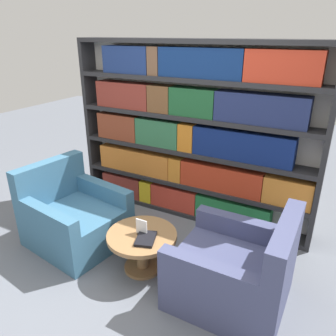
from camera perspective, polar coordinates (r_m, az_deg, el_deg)
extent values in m
plane|color=slate|center=(3.22, -7.95, -19.00)|extent=(14.00, 14.00, 0.00)
cube|color=silver|center=(3.92, 4.70, 6.31)|extent=(2.91, 0.05, 2.07)
cube|color=#262628|center=(4.57, -12.76, 8.20)|extent=(0.05, 0.30, 2.07)
cube|color=#262628|center=(3.50, 25.73, 2.06)|extent=(0.05, 0.30, 2.07)
cube|color=#262628|center=(4.21, 3.56, -7.40)|extent=(2.81, 0.30, 0.05)
cube|color=#262628|center=(4.03, 3.70, -2.62)|extent=(2.81, 0.30, 0.05)
cube|color=#262628|center=(3.87, 3.85, 2.93)|extent=(2.81, 0.30, 0.05)
cube|color=#262628|center=(3.75, 4.01, 8.88)|extent=(2.81, 0.30, 0.05)
cube|color=#262628|center=(3.68, 4.19, 15.15)|extent=(2.81, 0.30, 0.05)
cube|color=#262628|center=(3.65, 4.38, 21.21)|extent=(2.81, 0.30, 0.05)
cube|color=maroon|center=(4.55, -7.57, -2.76)|extent=(0.59, 0.20, 0.29)
cube|color=yellow|center=(4.35, -3.40, -3.83)|extent=(0.17, 0.20, 0.29)
cube|color=#BF3929|center=(4.18, 1.32, -5.01)|extent=(0.62, 0.20, 0.29)
cube|color=#24783F|center=(3.93, 11.21, -7.34)|extent=(0.88, 0.20, 0.29)
cube|color=orange|center=(4.28, -5.50, 1.40)|extent=(1.03, 0.20, 0.30)
cube|color=orange|center=(4.00, 1.69, -0.09)|extent=(0.16, 0.20, 0.30)
cube|color=#B1341B|center=(3.80, 9.32, -1.66)|extent=(0.96, 0.20, 0.30)
cube|color=orange|center=(3.66, 20.22, -3.83)|extent=(0.50, 0.20, 0.30)
cube|color=brown|center=(4.28, -8.33, 7.24)|extent=(0.57, 0.20, 0.32)
cube|color=#2E6742|center=(3.97, -1.53, 6.26)|extent=(0.57, 0.20, 0.32)
cube|color=orange|center=(3.80, 3.54, 5.47)|extent=(0.18, 0.20, 0.32)
cube|color=navy|center=(3.59, 12.86, 3.91)|extent=(1.08, 0.20, 0.32)
cube|color=maroon|center=(4.13, -7.49, 12.53)|extent=(0.73, 0.20, 0.31)
cube|color=brown|center=(3.86, -1.15, 12.01)|extent=(0.28, 0.20, 0.31)
cube|color=#1C512B|center=(3.68, 4.52, 11.41)|extent=(0.53, 0.20, 0.31)
cube|color=navy|center=(3.45, 15.90, 9.88)|extent=(0.93, 0.20, 0.31)
cube|color=navy|center=(4.04, -6.91, 18.25)|extent=(0.61, 0.20, 0.30)
cube|color=brown|center=(3.83, -2.02, 18.16)|extent=(0.14, 0.20, 0.30)
cube|color=navy|center=(3.59, 5.85, 17.76)|extent=(0.93, 0.20, 0.30)
cube|color=#BB341F|center=(3.36, 19.50, 16.32)|extent=(0.71, 0.20, 0.30)
cube|color=#386684|center=(3.71, -15.52, -9.64)|extent=(1.03, 0.96, 0.40)
cube|color=#386684|center=(3.80, -19.86, -2.06)|extent=(0.26, 0.85, 0.45)
cube|color=#386684|center=(3.34, -20.10, -8.22)|extent=(0.79, 0.23, 0.18)
cube|color=#386684|center=(3.71, -11.01, -3.96)|extent=(0.79, 0.23, 0.18)
cube|color=#42476B|center=(2.97, 10.66, -18.33)|extent=(0.93, 0.84, 0.40)
cube|color=#42476B|center=(2.65, 19.53, -13.34)|extent=(0.15, 0.84, 0.45)
cube|color=#42476B|center=(3.09, 12.01, -9.87)|extent=(0.78, 0.13, 0.18)
cube|color=#42476B|center=(2.54, 6.82, -17.70)|extent=(0.78, 0.13, 0.18)
cylinder|color=olive|center=(3.24, -4.46, -14.51)|extent=(0.12, 0.12, 0.35)
cylinder|color=olive|center=(3.34, -4.38, -16.72)|extent=(0.36, 0.36, 0.03)
cylinder|color=olive|center=(3.13, -4.57, -11.65)|extent=(0.66, 0.66, 0.04)
cube|color=black|center=(3.11, -4.59, -11.27)|extent=(0.07, 0.06, 0.01)
cube|color=white|center=(3.07, -4.63, -10.19)|extent=(0.11, 0.01, 0.15)
cube|color=black|center=(3.03, -3.89, -12.18)|extent=(0.23, 0.28, 0.03)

